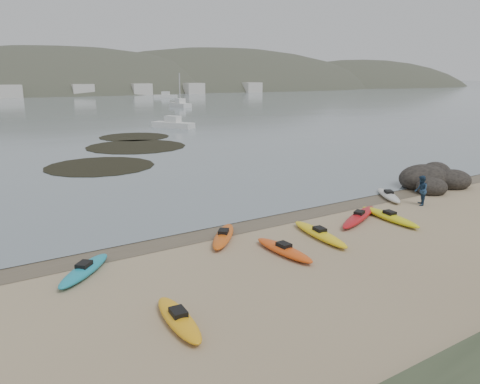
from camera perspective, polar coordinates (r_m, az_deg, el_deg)
ground at (r=22.23m, az=-0.00°, el=-3.75°), size 600.00×600.00×0.00m
wet_sand at (r=21.99m, az=0.43°, el=-3.94°), size 60.00×60.00×0.00m
kayaks at (r=20.40m, az=7.53°, el=-5.03°), size 19.86×9.15×0.34m
person_east at (r=26.82m, az=21.20°, el=0.17°), size 0.99×0.98×1.61m
rock_cluster at (r=31.79m, az=22.42°, el=1.04°), size 5.20×3.81×1.72m
kelp_mats at (r=46.09m, az=-13.65°, el=5.19°), size 16.57×23.45×0.04m
moored_boats at (r=99.99m, az=-25.37°, el=9.11°), size 92.58×86.92×1.27m
far_hills at (r=218.93m, az=-19.59°, el=7.26°), size 550.00×135.00×80.00m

